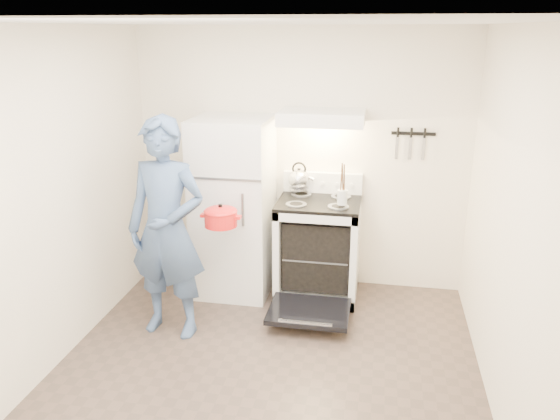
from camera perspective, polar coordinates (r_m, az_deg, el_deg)
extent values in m
plane|color=#4E3E35|center=(4.20, -1.92, -17.48)|extent=(3.60, 3.60, 0.00)
cube|color=#F3E9CD|center=(5.32, 2.12, 5.21)|extent=(3.20, 0.02, 2.50)
cube|color=white|center=(5.21, -4.83, 0.31)|extent=(0.70, 0.70, 1.70)
cube|color=white|center=(5.22, 3.99, -4.18)|extent=(0.76, 0.65, 0.92)
cube|color=black|center=(5.06, 4.11, 0.79)|extent=(0.76, 0.65, 0.03)
cube|color=white|center=(5.30, 4.49, 2.89)|extent=(0.76, 0.07, 0.20)
cube|color=black|center=(4.84, 3.05, -10.53)|extent=(0.70, 0.54, 0.04)
cube|color=slate|center=(5.23, 3.98, -4.38)|extent=(0.60, 0.52, 0.01)
cube|color=white|center=(4.96, 4.41, 9.62)|extent=(0.76, 0.50, 0.12)
cube|color=black|center=(5.19, 13.77, 7.77)|extent=(0.40, 0.02, 0.03)
cylinder|color=olive|center=(5.15, 4.71, -4.62)|extent=(0.29, 0.29, 0.02)
cylinder|color=silver|center=(4.86, 6.52, 1.33)|extent=(0.10, 0.10, 0.13)
imported|color=#354974|center=(4.51, -11.74, -2.00)|extent=(0.71, 0.50, 1.84)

